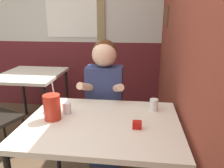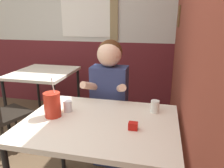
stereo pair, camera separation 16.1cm
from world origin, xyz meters
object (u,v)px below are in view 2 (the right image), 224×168
at_px(main_table, 100,129).
at_px(chair_near_window, 0,111).
at_px(background_table, 44,78).
at_px(cocktail_pitcher, 52,105).
at_px(person_seated, 110,100).

distance_m(main_table, chair_near_window, 1.35).
height_order(background_table, cocktail_pitcher, cocktail_pitcher).
bearing_deg(chair_near_window, person_seated, 27.26).
height_order(chair_near_window, person_seated, person_seated).
relative_size(background_table, chair_near_window, 0.96).
relative_size(main_table, cocktail_pitcher, 3.59).
bearing_deg(cocktail_pitcher, chair_near_window, 151.60).
height_order(main_table, background_table, same).
xyz_separation_m(chair_near_window, cocktail_pitcher, (0.89, -0.48, 0.35)).
bearing_deg(main_table, cocktail_pitcher, -179.24).
relative_size(chair_near_window, person_seated, 0.68).
bearing_deg(background_table, person_seated, -30.59).
height_order(person_seated, cocktail_pitcher, person_seated).
xyz_separation_m(chair_near_window, person_seated, (1.17, 0.12, 0.19)).
bearing_deg(person_seated, main_table, -82.92).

